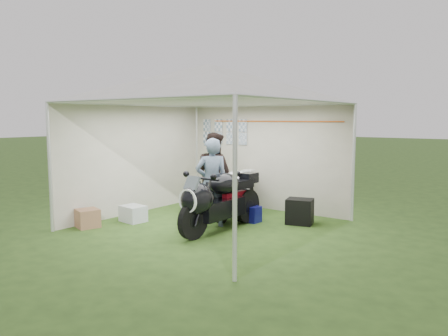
{
  "coord_description": "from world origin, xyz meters",
  "views": [
    {
      "loc": [
        5.03,
        -6.28,
        2.02
      ],
      "look_at": [
        0.08,
        0.35,
        1.07
      ],
      "focal_mm": 35.0,
      "sensor_mm": 36.0,
      "label": 1
    }
  ],
  "objects_px": {
    "canopy_tent": "(210,87)",
    "motorcycle_black": "(218,199)",
    "person_dark_jacket": "(214,173)",
    "person_blue_jacket": "(212,183)",
    "crate_1": "(88,218)",
    "paddock_stand": "(250,214)",
    "equipment_box": "(300,211)",
    "motorcycle_white": "(233,191)",
    "crate_0": "(133,214)"
  },
  "relations": [
    {
      "from": "person_dark_jacket",
      "to": "equipment_box",
      "type": "bearing_deg",
      "value": -162.97
    },
    {
      "from": "paddock_stand",
      "to": "equipment_box",
      "type": "bearing_deg",
      "value": 25.09
    },
    {
      "from": "motorcycle_black",
      "to": "person_blue_jacket",
      "type": "xyz_separation_m",
      "value": [
        -0.33,
        0.25,
        0.23
      ]
    },
    {
      "from": "person_blue_jacket",
      "to": "crate_1",
      "type": "bearing_deg",
      "value": -8.45
    },
    {
      "from": "equipment_box",
      "to": "crate_0",
      "type": "bearing_deg",
      "value": -146.76
    },
    {
      "from": "paddock_stand",
      "to": "crate_0",
      "type": "distance_m",
      "value": 2.29
    },
    {
      "from": "canopy_tent",
      "to": "person_dark_jacket",
      "type": "height_order",
      "value": "canopy_tent"
    },
    {
      "from": "person_dark_jacket",
      "to": "crate_0",
      "type": "relative_size",
      "value": 3.66
    },
    {
      "from": "motorcycle_white",
      "to": "equipment_box",
      "type": "bearing_deg",
      "value": -2.21
    },
    {
      "from": "paddock_stand",
      "to": "person_dark_jacket",
      "type": "height_order",
      "value": "person_dark_jacket"
    },
    {
      "from": "canopy_tent",
      "to": "motorcycle_white",
      "type": "relative_size",
      "value": 2.92
    },
    {
      "from": "canopy_tent",
      "to": "motorcycle_black",
      "type": "relative_size",
      "value": 2.6
    },
    {
      "from": "motorcycle_white",
      "to": "motorcycle_black",
      "type": "bearing_deg",
      "value": -81.46
    },
    {
      "from": "motorcycle_white",
      "to": "crate_1",
      "type": "bearing_deg",
      "value": -139.7
    },
    {
      "from": "canopy_tent",
      "to": "motorcycle_black",
      "type": "bearing_deg",
      "value": -36.0
    },
    {
      "from": "canopy_tent",
      "to": "motorcycle_black",
      "type": "height_order",
      "value": "canopy_tent"
    },
    {
      "from": "person_dark_jacket",
      "to": "equipment_box",
      "type": "distance_m",
      "value": 1.98
    },
    {
      "from": "person_blue_jacket",
      "to": "crate_0",
      "type": "distance_m",
      "value": 1.74
    },
    {
      "from": "crate_1",
      "to": "motorcycle_white",
      "type": "bearing_deg",
      "value": 54.05
    },
    {
      "from": "paddock_stand",
      "to": "equipment_box",
      "type": "distance_m",
      "value": 0.97
    },
    {
      "from": "canopy_tent",
      "to": "crate_1",
      "type": "relative_size",
      "value": 14.86
    },
    {
      "from": "motorcycle_black",
      "to": "person_dark_jacket",
      "type": "height_order",
      "value": "person_dark_jacket"
    },
    {
      "from": "equipment_box",
      "to": "motorcycle_white",
      "type": "bearing_deg",
      "value": -168.45
    },
    {
      "from": "paddock_stand",
      "to": "equipment_box",
      "type": "xyz_separation_m",
      "value": [
        0.88,
        0.41,
        0.09
      ]
    },
    {
      "from": "person_blue_jacket",
      "to": "equipment_box",
      "type": "distance_m",
      "value": 1.79
    },
    {
      "from": "paddock_stand",
      "to": "person_blue_jacket",
      "type": "relative_size",
      "value": 0.25
    },
    {
      "from": "motorcycle_white",
      "to": "paddock_stand",
      "type": "distance_m",
      "value": 0.64
    },
    {
      "from": "person_blue_jacket",
      "to": "equipment_box",
      "type": "xyz_separation_m",
      "value": [
        1.23,
        1.15,
        -0.59
      ]
    },
    {
      "from": "motorcycle_white",
      "to": "equipment_box",
      "type": "distance_m",
      "value": 1.43
    },
    {
      "from": "crate_0",
      "to": "person_dark_jacket",
      "type": "bearing_deg",
      "value": 60.73
    },
    {
      "from": "motorcycle_black",
      "to": "paddock_stand",
      "type": "bearing_deg",
      "value": 90.0
    },
    {
      "from": "crate_1",
      "to": "person_dark_jacket",
      "type": "bearing_deg",
      "value": 63.13
    },
    {
      "from": "canopy_tent",
      "to": "person_blue_jacket",
      "type": "xyz_separation_m",
      "value": [
        0.06,
        -0.03,
        -1.75
      ]
    },
    {
      "from": "canopy_tent",
      "to": "crate_0",
      "type": "xyz_separation_m",
      "value": [
        -1.42,
        -0.65,
        -2.42
      ]
    },
    {
      "from": "person_dark_jacket",
      "to": "person_blue_jacket",
      "type": "relative_size",
      "value": 1.04
    },
    {
      "from": "person_blue_jacket",
      "to": "crate_0",
      "type": "bearing_deg",
      "value": -24.05
    },
    {
      "from": "person_blue_jacket",
      "to": "crate_1",
      "type": "height_order",
      "value": "person_blue_jacket"
    },
    {
      "from": "motorcycle_black",
      "to": "crate_0",
      "type": "relative_size",
      "value": 4.62
    },
    {
      "from": "motorcycle_white",
      "to": "crate_0",
      "type": "bearing_deg",
      "value": -145.68
    },
    {
      "from": "canopy_tent",
      "to": "crate_0",
      "type": "bearing_deg",
      "value": -155.22
    },
    {
      "from": "equipment_box",
      "to": "crate_0",
      "type": "relative_size",
      "value": 1.03
    },
    {
      "from": "canopy_tent",
      "to": "equipment_box",
      "type": "relative_size",
      "value": 11.61
    },
    {
      "from": "equipment_box",
      "to": "person_dark_jacket",
      "type": "bearing_deg",
      "value": -171.75
    },
    {
      "from": "motorcycle_black",
      "to": "person_blue_jacket",
      "type": "distance_m",
      "value": 0.47
    },
    {
      "from": "canopy_tent",
      "to": "motorcycle_white",
      "type": "height_order",
      "value": "canopy_tent"
    },
    {
      "from": "motorcycle_black",
      "to": "person_dark_jacket",
      "type": "xyz_separation_m",
      "value": [
        -0.96,
        1.13,
        0.26
      ]
    },
    {
      "from": "motorcycle_white",
      "to": "crate_1",
      "type": "distance_m",
      "value": 2.88
    },
    {
      "from": "person_blue_jacket",
      "to": "crate_0",
      "type": "relative_size",
      "value": 3.51
    },
    {
      "from": "motorcycle_black",
      "to": "crate_1",
      "type": "bearing_deg",
      "value": -149.12
    },
    {
      "from": "canopy_tent",
      "to": "paddock_stand",
      "type": "relative_size",
      "value": 13.51
    }
  ]
}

